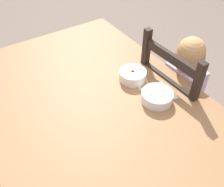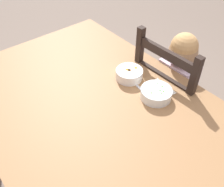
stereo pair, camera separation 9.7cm
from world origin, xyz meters
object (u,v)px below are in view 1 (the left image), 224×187
Objects in this scene: dining_table at (97,116)px; bowl_of_carrots at (133,75)px; spoon at (138,86)px; dining_chair at (176,106)px; child_figure at (180,87)px; bowl_of_peas at (157,96)px.

dining_table is 0.30m from bowl_of_carrots.
bowl_of_carrots reaches higher than spoon.
dining_table is at bearing -77.20° from bowl_of_carrots.
dining_chair reaches higher than bowl_of_carrots.
dining_table is 1.60× the size of dining_chair.
bowl_of_carrots is at bearing 102.80° from dining_table.
child_figure is (-0.00, -0.00, 0.17)m from dining_chair.
spoon is at bearing -9.35° from bowl_of_carrots.
dining_chair reaches higher than child_figure.
dining_chair is 7.08× the size of spoon.
bowl_of_carrots is (-0.10, -0.29, 0.15)m from child_figure.
dining_chair is at bearing 82.78° from spoon.
child_figure is 6.01× the size of bowl_of_peas.
bowl_of_carrots reaches higher than dining_table.
bowl_of_peas is 0.14m from spoon.
spoon is (0.06, -0.01, -0.02)m from bowl_of_carrots.
child_figure is at bearing 85.93° from dining_table.
dining_table is 0.28m from spoon.
dining_chair is 0.45m from bowl_of_peas.
spoon is (-0.04, -0.30, 0.13)m from child_figure.
dining_table is at bearing -94.19° from dining_chair.
child_figure reaches higher than dining_table.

